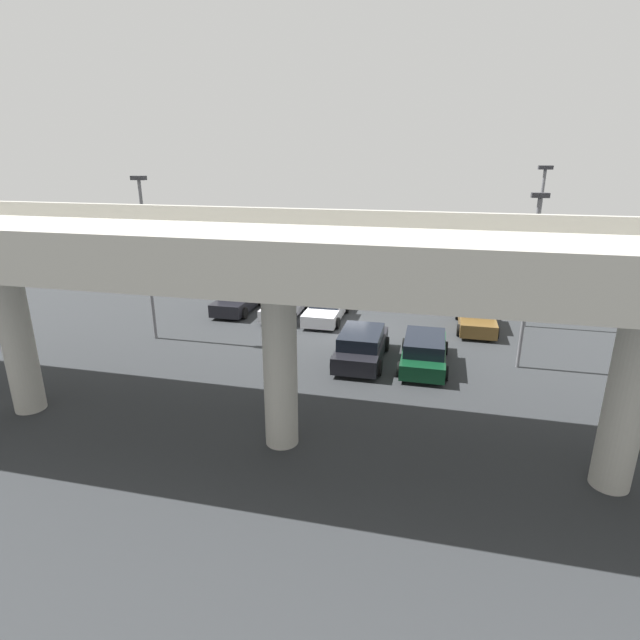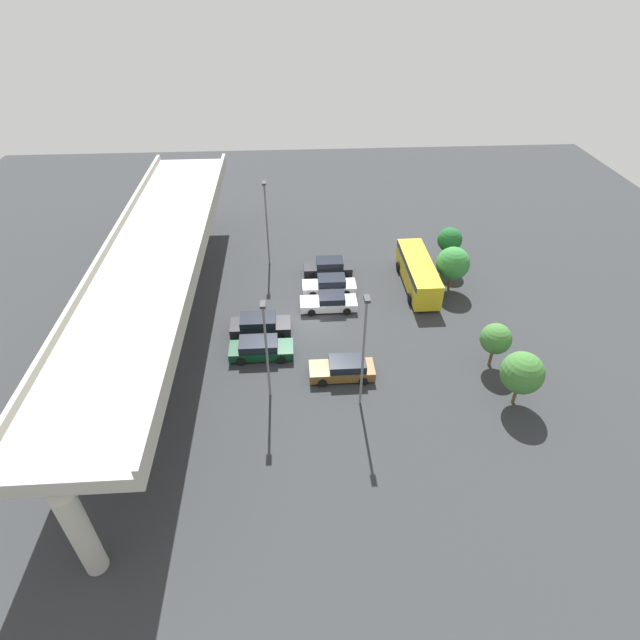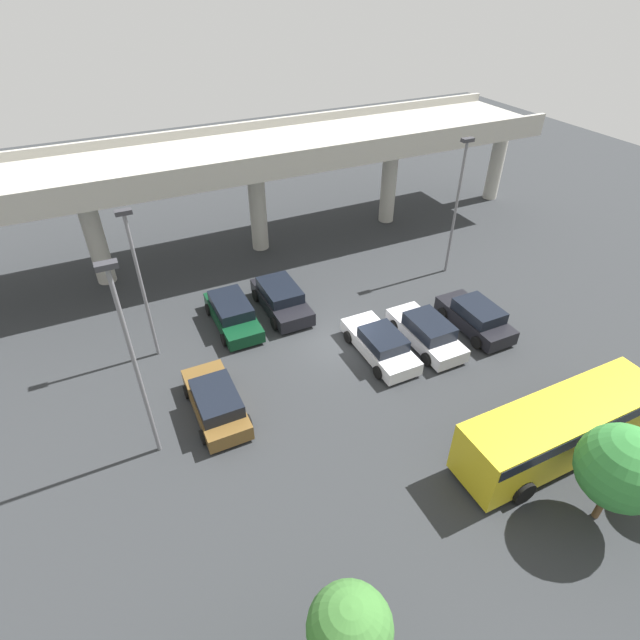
% 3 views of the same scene
% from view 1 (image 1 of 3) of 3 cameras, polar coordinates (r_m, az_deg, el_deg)
% --- Properties ---
extents(ground_plane, '(87.93, 87.93, 0.00)m').
position_cam_1_polar(ground_plane, '(27.83, 2.95, -1.08)').
color(ground_plane, '#2D3033').
extents(highway_overpass, '(41.41, 7.19, 7.43)m').
position_cam_1_polar(highway_overpass, '(15.16, -4.88, 6.12)').
color(highway_overpass, '#ADAAA0').
rests_on(highway_overpass, ground_plane).
extents(parked_car_0, '(2.14, 4.69, 1.48)m').
position_cam_1_polar(parked_car_0, '(29.19, 17.46, 0.47)').
color(parked_car_0, brown).
rests_on(parked_car_0, ground_plane).
extents(parked_car_1, '(2.18, 4.84, 1.46)m').
position_cam_1_polar(parked_car_1, '(23.39, 11.82, -3.47)').
color(parked_car_1, '#0C381E').
rests_on(parked_car_1, ground_plane).
extents(parked_car_2, '(2.26, 4.82, 1.54)m').
position_cam_1_polar(parked_car_2, '(23.45, 4.76, -2.95)').
color(parked_car_2, black).
rests_on(parked_car_2, ground_plane).
extents(parked_car_3, '(2.14, 4.84, 1.41)m').
position_cam_1_polar(parked_car_3, '(29.40, 0.76, 1.37)').
color(parked_car_3, silver).
rests_on(parked_car_3, ground_plane).
extents(parked_car_4, '(2.09, 4.79, 1.54)m').
position_cam_1_polar(parked_car_4, '(30.25, -3.94, 1.95)').
color(parked_car_4, silver).
rests_on(parked_car_4, ground_plane).
extents(parked_car_5, '(2.14, 4.54, 1.55)m').
position_cam_1_polar(parked_car_5, '(31.36, -9.31, 2.38)').
color(parked_car_5, black).
rests_on(parked_car_5, ground_plane).
extents(shuttle_bus, '(8.77, 2.63, 2.59)m').
position_cam_1_polar(shuttle_bus, '(37.68, -1.06, 6.58)').
color(shuttle_bus, gold).
rests_on(shuttle_bus, ground_plane).
extents(lamp_post_near_aisle, '(0.70, 0.35, 8.30)m').
position_cam_1_polar(lamp_post_near_aisle, '(26.68, -19.25, 7.83)').
color(lamp_post_near_aisle, slate).
rests_on(lamp_post_near_aisle, ground_plane).
extents(lamp_post_mid_lot, '(0.70, 0.35, 8.73)m').
position_cam_1_polar(lamp_post_mid_lot, '(29.46, 23.47, 8.70)').
color(lamp_post_mid_lot, slate).
rests_on(lamp_post_mid_lot, ground_plane).
extents(lamp_post_by_overpass, '(0.70, 0.35, 7.77)m').
position_cam_1_polar(lamp_post_by_overpass, '(23.37, 22.90, 5.36)').
color(lamp_post_by_overpass, slate).
rests_on(lamp_post_by_overpass, ground_plane).
extents(tree_front_left, '(2.84, 2.84, 4.16)m').
position_cam_1_polar(tree_front_left, '(40.13, 21.55, 7.75)').
color(tree_front_left, brown).
rests_on(tree_front_left, ground_plane).
extents(tree_front_centre, '(2.26, 2.26, 3.64)m').
position_cam_1_polar(tree_front_centre, '(39.46, 15.99, 7.81)').
color(tree_front_centre, brown).
rests_on(tree_front_centre, ground_plane).
extents(tree_front_right, '(2.93, 2.93, 4.21)m').
position_cam_1_polar(tree_front_right, '(39.99, 0.99, 8.98)').
color(tree_front_right, brown).
rests_on(tree_front_right, ground_plane).
extents(tree_front_far_right, '(2.30, 2.30, 4.20)m').
position_cam_1_polar(tree_front_far_right, '(41.58, -4.01, 9.71)').
color(tree_front_far_right, brown).
rests_on(tree_front_far_right, ground_plane).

